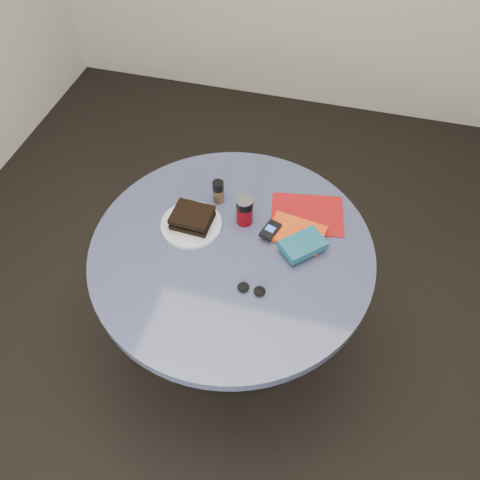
% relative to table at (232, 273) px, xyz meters
% --- Properties ---
extents(ground, '(4.00, 4.00, 0.00)m').
position_rel_table_xyz_m(ground, '(0.00, 0.00, -0.59)').
color(ground, black).
rests_on(ground, ground).
extents(table, '(1.00, 1.00, 0.75)m').
position_rel_table_xyz_m(table, '(0.00, 0.00, 0.00)').
color(table, black).
rests_on(table, ground).
extents(plate, '(0.27, 0.27, 0.01)m').
position_rel_table_xyz_m(plate, '(-0.17, 0.06, 0.17)').
color(plate, silver).
rests_on(plate, table).
extents(sandwich, '(0.14, 0.12, 0.05)m').
position_rel_table_xyz_m(sandwich, '(-0.16, 0.06, 0.20)').
color(sandwich, black).
rests_on(sandwich, plate).
extents(soda_can, '(0.08, 0.08, 0.12)m').
position_rel_table_xyz_m(soda_can, '(0.01, 0.13, 0.22)').
color(soda_can, maroon).
rests_on(soda_can, table).
extents(pepper_grinder, '(0.06, 0.06, 0.10)m').
position_rel_table_xyz_m(pepper_grinder, '(-0.11, 0.20, 0.21)').
color(pepper_grinder, '#4F3822').
rests_on(pepper_grinder, table).
extents(magazine, '(0.29, 0.24, 0.00)m').
position_rel_table_xyz_m(magazine, '(0.23, 0.22, 0.17)').
color(magazine, maroon).
rests_on(magazine, table).
extents(red_book, '(0.21, 0.16, 0.02)m').
position_rel_table_xyz_m(red_book, '(0.21, 0.11, 0.18)').
color(red_book, '#D94211').
rests_on(red_book, magazine).
extents(novel, '(0.17, 0.17, 0.03)m').
position_rel_table_xyz_m(novel, '(0.24, 0.05, 0.20)').
color(novel, '#144F61').
rests_on(novel, red_book).
extents(mp3_player, '(0.07, 0.09, 0.02)m').
position_rel_table_xyz_m(mp3_player, '(0.12, 0.09, 0.19)').
color(mp3_player, black).
rests_on(mp3_player, red_book).
extents(headphones, '(0.10, 0.04, 0.02)m').
position_rel_table_xyz_m(headphones, '(0.11, -0.16, 0.17)').
color(headphones, black).
rests_on(headphones, table).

